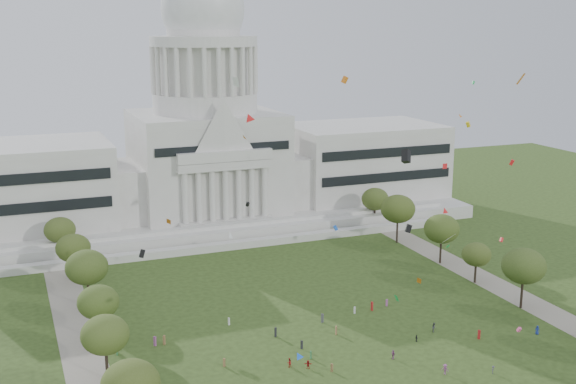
# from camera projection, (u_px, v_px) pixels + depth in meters

# --- Properties ---
(ground) EXTENTS (400.00, 400.00, 0.00)m
(ground) POSITION_uv_depth(u_px,v_px,m) (382.00, 378.00, 126.89)
(ground) COLOR #2E4318
(ground) RESTS_ON ground
(capitol) EXTENTS (160.00, 64.50, 91.30)m
(capitol) POSITION_uv_depth(u_px,v_px,m) (207.00, 151.00, 224.67)
(capitol) COLOR silver
(capitol) RESTS_ON ground
(path_left) EXTENTS (8.00, 160.00, 0.04)m
(path_left) POSITION_uv_depth(u_px,v_px,m) (82.00, 353.00, 136.78)
(path_left) COLOR gray
(path_left) RESTS_ON ground
(path_right) EXTENTS (8.00, 160.00, 0.04)m
(path_right) POSITION_uv_depth(u_px,v_px,m) (499.00, 287.00, 171.31)
(path_right) COLOR gray
(path_right) RESTS_ON ground
(row_tree_l_1) EXTENTS (8.86, 8.86, 12.59)m
(row_tree_l_1) POSITION_uv_depth(u_px,v_px,m) (131.00, 384.00, 106.33)
(row_tree_l_1) COLOR black
(row_tree_l_1) RESTS_ON ground
(row_tree_l_2) EXTENTS (8.42, 8.42, 11.97)m
(row_tree_l_2) POSITION_uv_depth(u_px,v_px,m) (105.00, 335.00, 124.43)
(row_tree_l_2) COLOR black
(row_tree_l_2) RESTS_ON ground
(row_tree_r_2) EXTENTS (9.55, 9.55, 13.58)m
(row_tree_r_2) POSITION_uv_depth(u_px,v_px,m) (524.00, 266.00, 156.38)
(row_tree_r_2) COLOR black
(row_tree_r_2) RESTS_ON ground
(row_tree_l_3) EXTENTS (8.12, 8.12, 11.55)m
(row_tree_l_3) POSITION_uv_depth(u_px,v_px,m) (98.00, 302.00, 139.88)
(row_tree_l_3) COLOR black
(row_tree_l_3) RESTS_ON ground
(row_tree_r_3) EXTENTS (7.01, 7.01, 9.98)m
(row_tree_r_3) POSITION_uv_depth(u_px,v_px,m) (476.00, 255.00, 172.48)
(row_tree_r_3) COLOR black
(row_tree_r_3) RESTS_ON ground
(row_tree_l_4) EXTENTS (9.29, 9.29, 13.21)m
(row_tree_l_4) POSITION_uv_depth(u_px,v_px,m) (87.00, 267.00, 156.36)
(row_tree_l_4) COLOR black
(row_tree_l_4) RESTS_ON ground
(row_tree_r_4) EXTENTS (9.19, 9.19, 13.06)m
(row_tree_r_4) POSITION_uv_depth(u_px,v_px,m) (442.00, 229.00, 186.19)
(row_tree_r_4) COLOR black
(row_tree_r_4) RESTS_ON ground
(row_tree_l_5) EXTENTS (8.33, 8.33, 11.85)m
(row_tree_l_5) POSITION_uv_depth(u_px,v_px,m) (73.00, 248.00, 173.00)
(row_tree_l_5) COLOR black
(row_tree_l_5) RESTS_ON ground
(row_tree_r_5) EXTENTS (9.82, 9.82, 13.96)m
(row_tree_r_5) POSITION_uv_depth(u_px,v_px,m) (398.00, 209.00, 203.83)
(row_tree_r_5) COLOR black
(row_tree_r_5) RESTS_ON ground
(row_tree_l_6) EXTENTS (8.19, 8.19, 11.64)m
(row_tree_l_6) POSITION_uv_depth(u_px,v_px,m) (60.00, 230.00, 188.85)
(row_tree_l_6) COLOR black
(row_tree_l_6) RESTS_ON ground
(row_tree_r_6) EXTENTS (8.42, 8.42, 11.97)m
(row_tree_r_6) POSITION_uv_depth(u_px,v_px,m) (375.00, 199.00, 221.28)
(row_tree_r_6) COLOR black
(row_tree_r_6) RESTS_ON ground
(person_0) EXTENTS (1.03, 1.08, 1.86)m
(person_0) POSITION_uv_depth(u_px,v_px,m) (537.00, 330.00, 144.75)
(person_0) COLOR navy
(person_0) RESTS_ON ground
(person_2) EXTENTS (1.03, 1.14, 1.99)m
(person_2) POSITION_uv_depth(u_px,v_px,m) (434.00, 327.00, 145.87)
(person_2) COLOR #4C4C51
(person_2) RESTS_ON ground
(person_3) EXTENTS (1.30, 1.42, 1.98)m
(person_3) POSITION_uv_depth(u_px,v_px,m) (445.00, 369.00, 128.13)
(person_3) COLOR #994C8C
(person_3) RESTS_ON ground
(person_4) EXTENTS (0.79, 1.15, 1.80)m
(person_4) POSITION_uv_depth(u_px,v_px,m) (393.00, 354.00, 134.09)
(person_4) COLOR #994C8C
(person_4) RESTS_ON ground
(person_5) EXTENTS (1.58, 1.17, 1.59)m
(person_5) POSITION_uv_depth(u_px,v_px,m) (308.00, 364.00, 130.36)
(person_5) COLOR #B21E1E
(person_5) RESTS_ON ground
(person_8) EXTENTS (0.92, 0.63, 1.79)m
(person_8) POSITION_uv_depth(u_px,v_px,m) (289.00, 363.00, 130.85)
(person_8) COLOR #B21E1E
(person_8) RESTS_ON ground
(person_9) EXTENTS (1.05, 1.07, 1.53)m
(person_9) POSITION_uv_depth(u_px,v_px,m) (493.00, 370.00, 128.40)
(person_9) COLOR #4C4C51
(person_9) RESTS_ON ground
(person_10) EXTENTS (0.53, 0.87, 1.43)m
(person_10) POSITION_uv_depth(u_px,v_px,m) (417.00, 338.00, 141.45)
(person_10) COLOR #26262B
(person_10) RESTS_ON ground
(distant_crowd) EXTENTS (68.33, 40.29, 1.95)m
(distant_crowd) POSITION_uv_depth(u_px,v_px,m) (279.00, 351.00, 135.62)
(distant_crowd) COLOR #33723F
(distant_crowd) RESTS_ON ground
(kite_swarm) EXTENTS (93.79, 104.91, 50.48)m
(kite_swarm) POSITION_uv_depth(u_px,v_px,m) (353.00, 218.00, 130.09)
(kite_swarm) COLOR green
(kite_swarm) RESTS_ON ground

